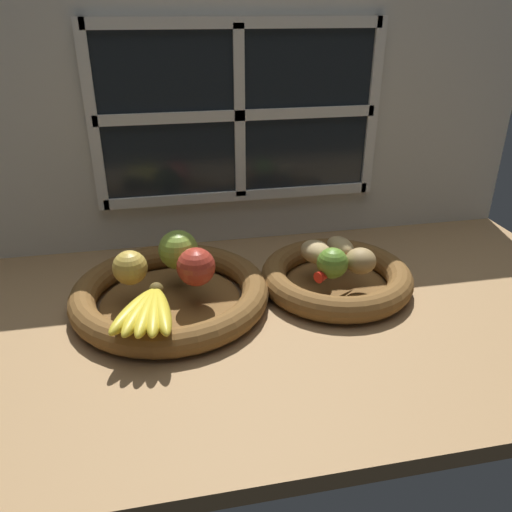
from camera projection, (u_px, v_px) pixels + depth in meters
ground_plane at (264, 301)px, 104.53cm from camera, size 140.00×90.00×3.00cm
back_wall at (238, 127)px, 117.72cm from camera, size 140.00×4.60×55.00cm
fruit_bowl_left at (171, 295)px, 99.13cm from camera, size 38.60×38.60×5.24cm
fruit_bowl_right at (337, 278)px, 105.16cm from camera, size 31.34×31.34×5.24cm
apple_red_right at (196, 267)px, 95.69cm from camera, size 7.39×7.39×7.39cm
apple_green_back at (178, 250)px, 101.68cm from camera, size 7.98×7.98×7.98cm
apple_golden_left at (130, 268)px, 96.19cm from camera, size 6.63×6.63×6.63cm
banana_bunch_front at (148, 311)px, 85.99cm from camera, size 11.69×16.46×3.01cm
potato_oblong at (316, 252)px, 104.86cm from camera, size 7.74×8.82×4.51cm
potato_small at (361, 261)px, 100.40cm from camera, size 7.38×7.24×5.16cm
potato_back at (340, 247)px, 107.51cm from camera, size 6.37×8.32×4.03cm
lime_near at (332, 263)px, 98.47cm from camera, size 6.12×6.12×6.12cm
chili_pepper at (337, 268)px, 100.90cm from camera, size 11.20×8.48×2.25cm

